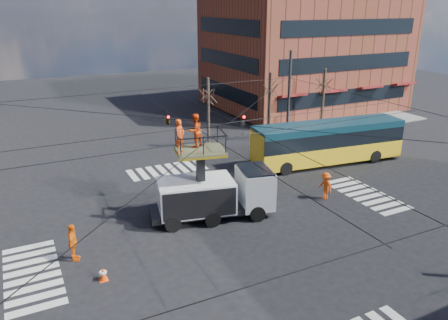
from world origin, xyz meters
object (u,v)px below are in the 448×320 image
Objects in this scene: utility_truck at (214,184)px; worker_ground at (73,243)px; traffic_cone at (103,274)px; city_bus at (328,142)px; flagger at (325,186)px.

worker_ground is (-8.00, -1.19, -1.06)m from utility_truck.
utility_truck is 8.16m from worker_ground.
traffic_cone is 0.33× the size of worker_ground.
city_bus is 6.89× the size of flagger.
utility_truck reaches higher than flagger.
worker_ground is 15.27m from flagger.
city_bus is 6.38× the size of worker_ground.
worker_ground is (-19.62, -5.54, -0.77)m from city_bus.
city_bus is at bearing 140.84° from flagger.
utility_truck is 4.16× the size of flagger.
flagger is at bearing 5.13° from utility_truck.
utility_truck is at bearing -153.01° from city_bus.
worker_ground is at bearing -159.36° from utility_truck.
utility_truck reaches higher than city_bus.
city_bus reaches higher than flagger.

